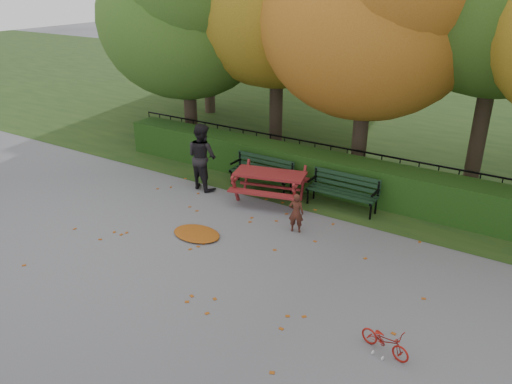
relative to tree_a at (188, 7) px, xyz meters
The scene contains 14 objects.
ground 8.86m from the tree_a, 47.07° to the right, with size 90.00×90.00×0.00m, color gray.
grass_strip 10.87m from the tree_a, 58.37° to the left, with size 90.00×90.00×0.00m, color #1B3614.
hedge 6.65m from the tree_a, 11.73° to the right, with size 13.00×0.90×1.00m, color #173310.
iron_fence 6.55m from the tree_a, ahead, with size 14.00×0.04×1.02m.
tree_a is the anchor object (origin of this frame).
tree_c 6.04m from the tree_a, ahead, with size 6.30×6.00×8.00m.
bench_left 5.89m from the tree_a, 25.76° to the right, with size 1.80×0.57×0.88m.
bench_right 7.69m from the tree_a, 16.61° to the right, with size 1.80×0.57×0.88m.
picnic_table 6.47m from the tree_a, 29.12° to the right, with size 2.13×1.88×0.89m.
leaf_pile 7.87m from the tree_a, 51.08° to the right, with size 1.17×0.81×0.08m, color #72310D.
leaf_scatter 8.67m from the tree_a, 45.49° to the right, with size 9.00×5.70×0.01m, color #72310D, non-canonical shape.
child 8.03m from the tree_a, 31.84° to the right, with size 0.35×0.23×0.96m, color #461F16.
adult 5.19m from the tree_a, 47.88° to the right, with size 0.90×0.70×1.85m, color black.
bicycle 11.87m from the tree_a, 35.76° to the right, with size 0.30×0.86×0.45m, color maroon.
Camera 1 is at (5.39, -7.22, 5.52)m, focal length 35.00 mm.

